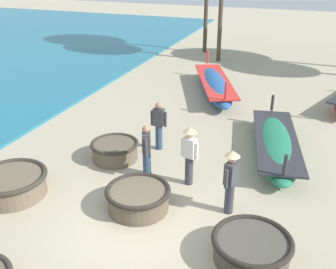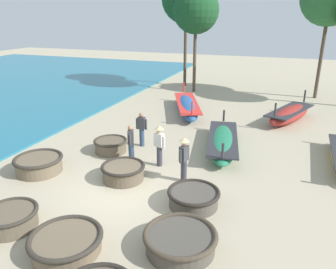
{
  "view_description": "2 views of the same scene",
  "coord_description": "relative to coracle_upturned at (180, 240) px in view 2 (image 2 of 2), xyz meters",
  "views": [
    {
      "loc": [
        3.07,
        -6.47,
        5.72
      ],
      "look_at": [
        -0.49,
        3.18,
        0.94
      ],
      "focal_mm": 42.0,
      "sensor_mm": 36.0,
      "label": 1
    },
    {
      "loc": [
        4.84,
        -8.66,
        5.66
      ],
      "look_at": [
        0.53,
        3.03,
        1.07
      ],
      "focal_mm": 35.0,
      "sensor_mm": 36.0,
      "label": 2
    }
  ],
  "objects": [
    {
      "name": "fisherman_by_coracle",
      "position": [
        -3.51,
        4.33,
        0.55
      ],
      "size": [
        0.33,
        0.5,
        1.57
      ],
      "color": "#2D425B",
      "rests_on": "ground"
    },
    {
      "name": "fisherman_crouching",
      "position": [
        -3.84,
        6.09,
        0.55
      ],
      "size": [
        0.53,
        0.24,
        1.57
      ],
      "color": "#2D425B",
      "rests_on": "ground"
    },
    {
      "name": "coracle_front_left",
      "position": [
        -6.42,
        2.33,
        0.05
      ],
      "size": [
        1.82,
        1.82,
        0.62
      ],
      "color": "brown",
      "rests_on": "ground"
    },
    {
      "name": "long_boat_ochre_hull",
      "position": [
        -3.51,
        12.0,
        0.1
      ],
      "size": [
        3.25,
        5.67,
        1.33
      ],
      "color": "#285693",
      "rests_on": "ground"
    },
    {
      "name": "fisherman_with_hat",
      "position": [
        -1.03,
        3.52,
        0.68
      ],
      "size": [
        0.36,
        0.51,
        1.67
      ],
      "color": "#383842",
      "rests_on": "ground"
    },
    {
      "name": "coracle_far_left",
      "position": [
        -4.75,
        -0.76,
        0.02
      ],
      "size": [
        1.53,
        1.53,
        0.56
      ],
      "color": "brown",
      "rests_on": "ground"
    },
    {
      "name": "long_boat_green_hull",
      "position": [
        -0.32,
        7.01,
        0.05
      ],
      "size": [
        2.11,
        5.08,
        1.15
      ],
      "color": "#237551",
      "rests_on": "ground"
    },
    {
      "name": "tree_tall_back",
      "position": [
        -4.73,
        17.72,
        5.61
      ],
      "size": [
        3.33,
        3.33,
        7.58
      ],
      "color": "#4C3D2D",
      "rests_on": "ground"
    },
    {
      "name": "coracle_far_right",
      "position": [
        -3.13,
        2.9,
        0.03
      ],
      "size": [
        1.6,
        1.6,
        0.58
      ],
      "color": "brown",
      "rests_on": "ground"
    },
    {
      "name": "coracle_front_right",
      "position": [
        -2.69,
        -1.04,
        -0.02
      ],
      "size": [
        1.88,
        1.88,
        0.48
      ],
      "color": "brown",
      "rests_on": "ground"
    },
    {
      "name": "long_boat_white_hull",
      "position": [
        2.39,
        12.25,
        0.13
      ],
      "size": [
        2.72,
        4.51,
        1.45
      ],
      "color": "maroon",
      "rests_on": "ground"
    },
    {
      "name": "coracle_weathered",
      "position": [
        -0.25,
        2.1,
        0.01
      ],
      "size": [
        1.66,
        1.66,
        0.53
      ],
      "color": "#4C473F",
      "rests_on": "ground"
    },
    {
      "name": "coracle_upturned",
      "position": [
        0.0,
        0.0,
        0.0
      ],
      "size": [
        1.91,
        1.91,
        0.51
      ],
      "color": "#4C473F",
      "rests_on": "ground"
    },
    {
      "name": "coracle_center",
      "position": [
        -4.83,
        4.98,
        0.03
      ],
      "size": [
        1.45,
        1.45,
        0.57
      ],
      "color": "brown",
      "rests_on": "ground"
    },
    {
      "name": "ground_plane",
      "position": [
        -2.76,
        2.12,
        -0.28
      ],
      "size": [
        80.0,
        80.0,
        0.0
      ],
      "primitive_type": "plane",
      "color": "tan"
    },
    {
      "name": "fisherman_standing_right",
      "position": [
        -2.32,
        4.42,
        0.68
      ],
      "size": [
        0.52,
        0.36,
        1.67
      ],
      "color": "#383842",
      "rests_on": "ground"
    }
  ]
}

